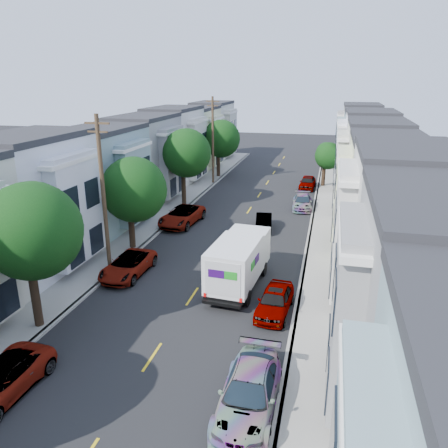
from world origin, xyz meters
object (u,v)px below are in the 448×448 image
at_px(parked_left_d, 182,216).
at_px(tree_d, 186,153).
at_px(tree_far_r, 328,156).
at_px(tree_e, 221,139).
at_px(tree_c, 133,190).
at_px(utility_pole_far, 213,141).
at_px(parked_right_d, 308,183).
at_px(tree_b, 31,231).
at_px(parked_left_c, 128,265).
at_px(parked_right_a, 249,393).
at_px(parked_right_c, 302,202).
at_px(lead_sedan, 264,222).
at_px(utility_pole_near, 104,196).
at_px(fedex_truck, 239,260).
at_px(parked_right_b, 275,301).

bearing_deg(parked_left_d, tree_d, 110.09).
bearing_deg(tree_far_r, tree_e, 170.80).
distance_m(tree_c, utility_pole_far, 21.89).
relative_size(tree_e, parked_right_d, 1.63).
distance_m(tree_c, tree_far_r, 26.91).
bearing_deg(tree_d, utility_pole_far, 89.99).
height_order(tree_e, parked_left_d, tree_e).
bearing_deg(tree_e, tree_b, -90.00).
height_order(tree_b, parked_right_d, tree_b).
distance_m(parked_left_c, parked_right_d, 28.03).
bearing_deg(parked_right_d, parked_left_c, -108.29).
bearing_deg(parked_right_d, parked_right_a, -87.83).
bearing_deg(parked_right_c, lead_sedan, -114.46).
relative_size(tree_c, utility_pole_near, 0.69).
bearing_deg(tree_c, parked_right_c, 50.67).
xyz_separation_m(parked_right_c, parked_right_d, (0.00, 8.30, 0.07)).
xyz_separation_m(tree_b, tree_e, (0.00, 36.68, -0.35)).
distance_m(tree_far_r, fedex_truck, 28.01).
relative_size(tree_far_r, lead_sedan, 1.40).
distance_m(utility_pole_near, parked_left_c, 4.70).
bearing_deg(parked_right_d, parked_right_b, -87.83).
xyz_separation_m(tree_c, lead_sedan, (8.51, 6.71, -3.94)).
distance_m(utility_pole_far, parked_right_d, 12.04).
height_order(tree_b, tree_far_r, tree_b).
distance_m(fedex_truck, parked_right_a, 10.57).
bearing_deg(tree_c, fedex_truck, -25.60).
bearing_deg(parked_right_b, parked_right_d, 93.94).
bearing_deg(tree_b, parked_right_a, -16.14).
xyz_separation_m(tree_far_r, parked_left_d, (-11.80, -17.12, -2.83)).
bearing_deg(lead_sedan, parked_right_b, -86.63).
bearing_deg(parked_right_d, tree_d, -135.87).
relative_size(tree_e, tree_far_r, 1.40).
bearing_deg(parked_left_d, parked_right_a, -58.63).
bearing_deg(tree_far_r, lead_sedan, -105.67).
distance_m(utility_pole_far, lead_sedan, 17.97).
distance_m(tree_far_r, lead_sedan, 17.62).
height_order(tree_d, utility_pole_near, utility_pole_near).
distance_m(tree_far_r, utility_pole_near, 30.59).
bearing_deg(utility_pole_near, parked_right_a, -42.40).
relative_size(lead_sedan, parked_right_d, 0.83).
relative_size(lead_sedan, parked_right_b, 0.85).
relative_size(utility_pole_far, parked_right_a, 1.96).
xyz_separation_m(tree_b, utility_pole_near, (0.00, 6.99, -0.09)).
height_order(tree_e, parked_right_b, tree_e).
bearing_deg(fedex_truck, parked_left_d, 128.92).
distance_m(utility_pole_near, parked_right_a, 15.79).
bearing_deg(parked_right_b, parked_right_a, -86.06).
relative_size(utility_pole_near, parked_right_d, 2.24).
distance_m(lead_sedan, parked_left_c, 13.10).
bearing_deg(parked_right_d, parked_left_d, -119.87).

